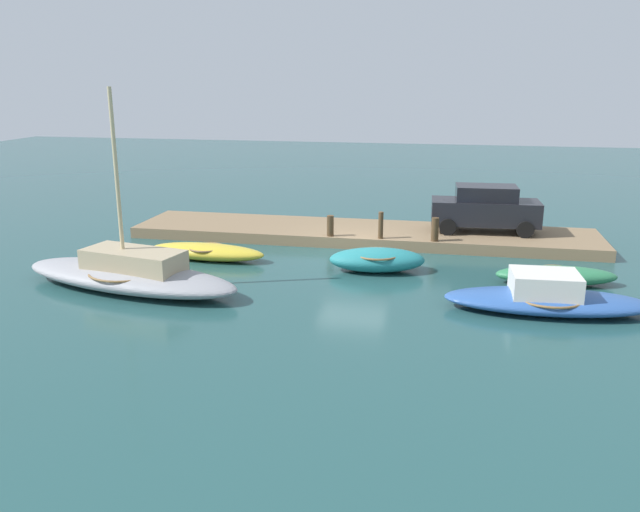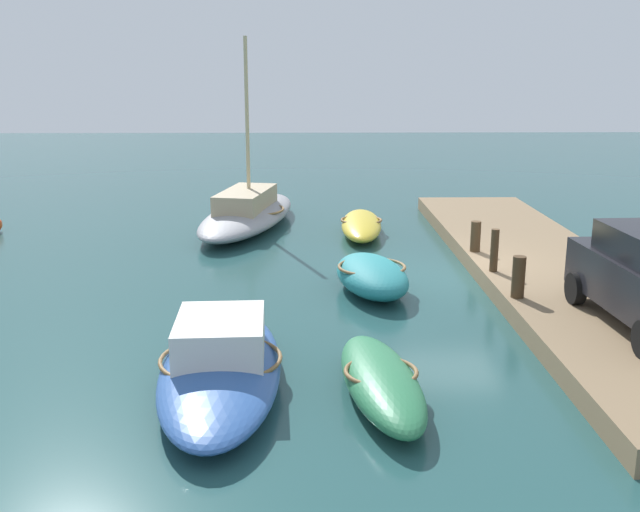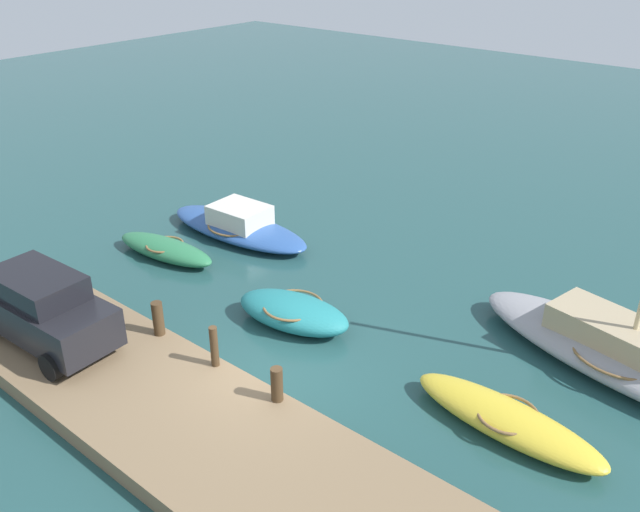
{
  "view_description": "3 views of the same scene",
  "coord_description": "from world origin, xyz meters",
  "views": [
    {
      "loc": [
        -3.38,
        22.73,
        6.24
      ],
      "look_at": [
        0.48,
        3.79,
        0.9
      ],
      "focal_mm": 36.27,
      "sensor_mm": 36.0,
      "label": 1
    },
    {
      "loc": [
        -17.32,
        3.56,
        5.04
      ],
      "look_at": [
        -1.11,
        3.25,
        0.86
      ],
      "focal_mm": 41.03,
      "sensor_mm": 36.0,
      "label": 2
    },
    {
      "loc": [
        8.98,
        -8.96,
        9.56
      ],
      "look_at": [
        -1.38,
        3.47,
        1.38
      ],
      "focal_mm": 37.9,
      "sensor_mm": 36.0,
      "label": 3
    }
  ],
  "objects": [
    {
      "name": "ground_plane",
      "position": [
        0.0,
        0.0,
        0.0
      ],
      "size": [
        84.0,
        84.0,
        0.0
      ],
      "primitive_type": "plane",
      "color": "#234C4C"
    },
    {
      "name": "sailboat_grey",
      "position": [
        6.06,
        5.47,
        0.49
      ],
      "size": [
        7.81,
        3.74,
        6.01
      ],
      "rotation": [
        0.0,
        0.0,
        -0.2
      ],
      "color": "#939399",
      "rests_on": "ground_plane"
    },
    {
      "name": "rowboat_teal",
      "position": [
        -1.11,
        2.06,
        0.4
      ],
      "size": [
        3.38,
        2.01,
        0.78
      ],
      "rotation": [
        0.0,
        0.0,
        0.16
      ],
      "color": "teal",
      "rests_on": "ground_plane"
    },
    {
      "name": "mooring_post_mid_west",
      "position": [
        -0.9,
        -0.82,
        0.93
      ],
      "size": [
        0.19,
        0.19,
        1.01
      ],
      "primitive_type": "cylinder",
      "color": "#47331E",
      "rests_on": "dock_platform"
    },
    {
      "name": "dock_platform",
      "position": [
        0.0,
        -2.36,
        0.21
      ],
      "size": [
        18.34,
        3.59,
        0.42
      ],
      "primitive_type": "cube",
      "color": "#846B4C",
      "rests_on": "ground_plane"
    },
    {
      "name": "rowboat_green",
      "position": [
        -6.76,
        2.41,
        0.3
      ],
      "size": [
        3.81,
        1.52,
        0.58
      ],
      "rotation": [
        0.0,
        0.0,
        0.11
      ],
      "color": "#2D7A4C",
      "rests_on": "ground_plane"
    },
    {
      "name": "mooring_post_mid_east",
      "position": [
        1.02,
        -0.82,
        0.82
      ],
      "size": [
        0.26,
        0.26,
        0.79
      ],
      "primitive_type": "cylinder",
      "color": "#47331E",
      "rests_on": "dock_platform"
    },
    {
      "name": "parked_car",
      "position": [
        -4.75,
        -2.72,
        1.35
      ],
      "size": [
        4.17,
        1.98,
        1.82
      ],
      "rotation": [
        0.0,
        0.0,
        0.05
      ],
      "color": "black",
      "rests_on": "dock_platform"
    },
    {
      "name": "mooring_post_west",
      "position": [
        -2.91,
        -0.82,
        0.86
      ],
      "size": [
        0.27,
        0.27,
        0.87
      ],
      "primitive_type": "cylinder",
      "color": "#47331E",
      "rests_on": "dock_platform"
    },
    {
      "name": "motorboat_blue",
      "position": [
        -6.14,
        4.97,
        0.39
      ],
      "size": [
        5.68,
        2.2,
        1.11
      ],
      "rotation": [
        0.0,
        0.0,
        0.04
      ],
      "color": "#2D569E",
      "rests_on": "ground_plane"
    },
    {
      "name": "rowboat_yellow",
      "position": [
        4.98,
        1.85,
        0.29
      ],
      "size": [
        4.36,
        1.49,
        0.57
      ],
      "rotation": [
        0.0,
        0.0,
        -0.06
      ],
      "color": "gold",
      "rests_on": "ground_plane"
    }
  ]
}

